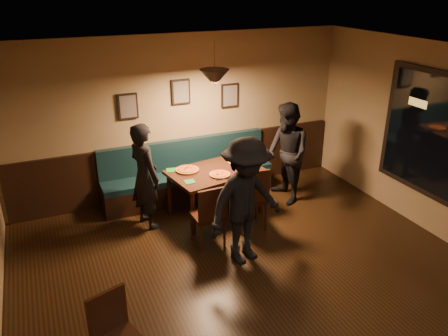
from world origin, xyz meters
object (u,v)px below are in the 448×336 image
at_px(diner_left, 145,176).
at_px(diner_right, 287,154).
at_px(dining_table, 215,192).
at_px(tabasco_bottle, 243,163).
at_px(booth_bench, 189,172).
at_px(chair_near_right, 249,197).
at_px(diner_front, 246,202).
at_px(chair_near_left, 208,214).
at_px(soda_glass, 257,167).

xyz_separation_m(diner_left, diner_right, (2.41, -0.12, 0.03)).
relative_size(dining_table, tabasco_bottle, 11.14).
height_order(booth_bench, diner_left, diner_left).
distance_m(dining_table, chair_near_right, 0.70).
distance_m(chair_near_right, diner_front, 0.95).
xyz_separation_m(booth_bench, diner_front, (0.08, -2.08, 0.39)).
relative_size(chair_near_right, diner_right, 0.60).
height_order(booth_bench, diner_right, diner_right).
bearing_deg(booth_bench, diner_right, -26.48).
xyz_separation_m(booth_bench, chair_near_left, (-0.25, -1.51, -0.02)).
bearing_deg(chair_near_left, tabasco_bottle, 37.46).
height_order(soda_glass, tabasco_bottle, soda_glass).
relative_size(chair_near_left, tabasco_bottle, 7.47).
xyz_separation_m(chair_near_right, tabasco_bottle, (0.16, 0.55, 0.32)).
relative_size(dining_table, chair_near_right, 1.40).
distance_m(booth_bench, tabasco_bottle, 1.08).
bearing_deg(chair_near_right, soda_glass, 51.93).
xyz_separation_m(booth_bench, soda_glass, (0.79, -1.04, 0.36)).
bearing_deg(soda_glass, tabasco_bottle, 112.88).
xyz_separation_m(booth_bench, diner_right, (1.50, -0.75, 0.37)).
xyz_separation_m(dining_table, diner_front, (-0.13, -1.36, 0.50)).
xyz_separation_m(diner_right, tabasco_bottle, (-0.83, -0.02, -0.03)).
height_order(dining_table, soda_glass, soda_glass).
height_order(diner_right, soda_glass, diner_right).
bearing_deg(soda_glass, dining_table, 150.35).
bearing_deg(diner_left, diner_front, -163.27).
relative_size(chair_near_right, diner_left, 0.62).
distance_m(diner_right, tabasco_bottle, 0.83).
bearing_deg(diner_left, diner_right, -110.49).
height_order(diner_right, diner_front, diner_front).
distance_m(soda_glass, tabasco_bottle, 0.30).
height_order(chair_near_left, chair_near_right, chair_near_right).
bearing_deg(diner_right, diner_front, -43.17).
xyz_separation_m(diner_left, diner_front, (0.99, -1.45, 0.05)).
bearing_deg(tabasco_bottle, diner_left, 174.81).
bearing_deg(tabasco_bottle, diner_front, -114.52).
distance_m(booth_bench, chair_near_right, 1.42).
distance_m(dining_table, diner_right, 1.38).
bearing_deg(diner_right, tabasco_bottle, -84.68).
relative_size(chair_near_left, diner_right, 0.56).
height_order(diner_right, tabasco_bottle, diner_right).
bearing_deg(chair_near_left, chair_near_right, 12.22).
bearing_deg(soda_glass, booth_bench, 127.11).
bearing_deg(diner_front, diner_right, 28.90).
relative_size(booth_bench, diner_right, 1.73).
xyz_separation_m(chair_near_left, chair_near_right, (0.76, 0.18, 0.03)).
relative_size(soda_glass, tabasco_bottle, 1.30).
xyz_separation_m(dining_table, soda_glass, (0.58, -0.33, 0.47)).
bearing_deg(booth_bench, chair_near_left, -99.24).
bearing_deg(dining_table, diner_front, -105.24).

